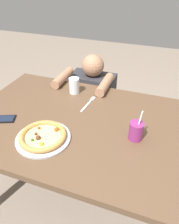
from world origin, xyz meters
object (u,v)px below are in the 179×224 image
at_px(water_cup_clear, 74,85).
at_px(fork, 89,103).
at_px(pizza_near, 43,137).
at_px(diner_seated, 92,106).
at_px(cell_phone, 3,119).
at_px(drink_cup_colored, 136,131).

xyz_separation_m(water_cup_clear, fork, (0.15, -0.11, -0.06)).
bearing_deg(water_cup_clear, pizza_near, -85.49).
relative_size(fork, diner_seated, 0.22).
bearing_deg(diner_seated, cell_phone, -110.44).
bearing_deg(drink_cup_colored, cell_phone, -172.25).
bearing_deg(diner_seated, fork, -74.03).
bearing_deg(pizza_near, fork, 75.49).
xyz_separation_m(fork, diner_seated, (-0.13, 0.46, -0.34)).
distance_m(pizza_near, diner_seated, 0.95).
bearing_deg(drink_cup_colored, water_cup_clear, 145.54).
bearing_deg(drink_cup_colored, fork, 145.86).
relative_size(drink_cup_colored, cell_phone, 1.09).
bearing_deg(water_cup_clear, cell_phone, -121.74).
relative_size(pizza_near, drink_cup_colored, 1.63).
height_order(drink_cup_colored, diner_seated, drink_cup_colored).
height_order(pizza_near, drink_cup_colored, drink_cup_colored).
distance_m(water_cup_clear, diner_seated, 0.53).
distance_m(fork, diner_seated, 0.59).
xyz_separation_m(drink_cup_colored, cell_phone, (-0.79, -0.11, -0.05)).
height_order(pizza_near, cell_phone, pizza_near).
xyz_separation_m(pizza_near, drink_cup_colored, (0.47, 0.18, 0.03)).
relative_size(water_cup_clear, diner_seated, 0.12).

